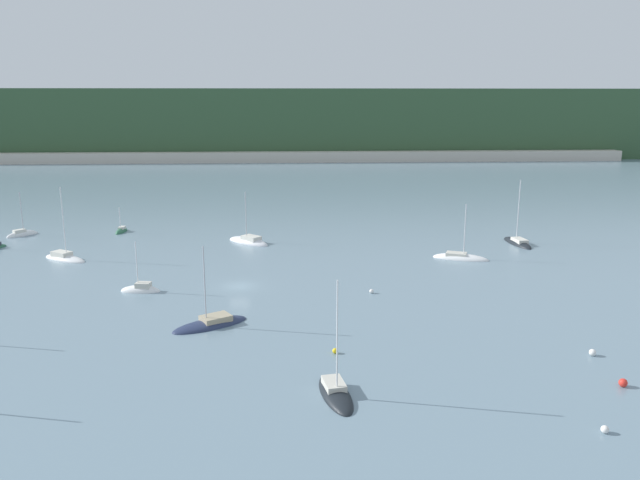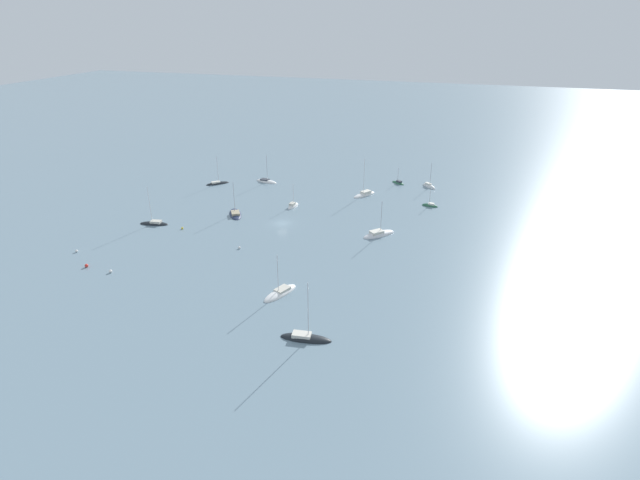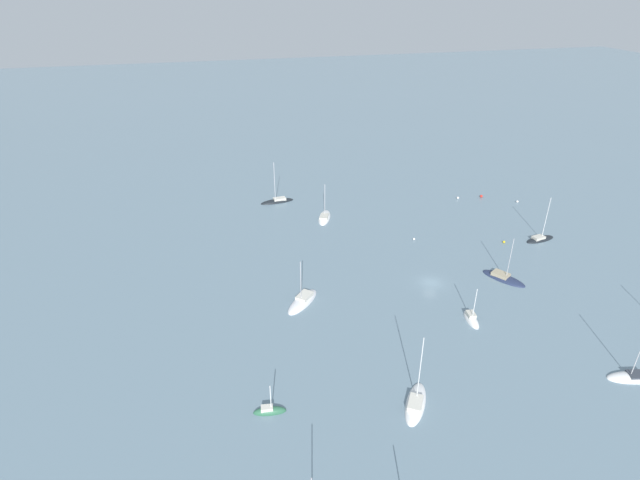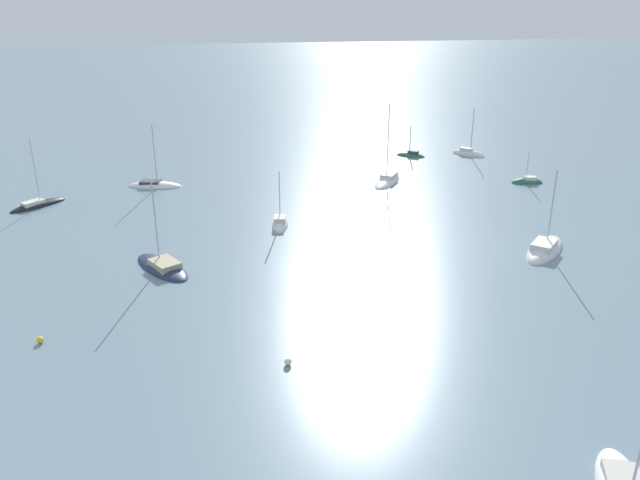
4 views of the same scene
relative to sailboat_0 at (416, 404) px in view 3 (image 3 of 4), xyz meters
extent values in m
plane|color=slate|center=(27.95, -15.69, -0.13)|extent=(600.00, 600.00, 0.00)
ellipsoid|color=white|center=(0.07, -0.04, -0.13)|extent=(8.48, 6.76, 1.46)
cube|color=silver|center=(-0.50, 0.32, 0.67)|extent=(3.54, 3.18, 0.80)
cylinder|color=silver|center=(0.42, -0.27, 5.71)|extent=(0.14, 0.14, 10.89)
ellipsoid|color=#2D6647|center=(3.72, 19.77, -0.13)|extent=(2.02, 4.66, 1.54)
cube|color=silver|center=(3.77, 20.13, 0.58)|extent=(1.21, 1.74, 0.57)
cylinder|color=silver|center=(3.69, 19.55, 2.43)|extent=(0.14, 0.14, 4.27)
ellipsoid|color=white|center=(15.36, -17.21, -0.13)|extent=(5.41, 2.53, 1.65)
cube|color=beige|center=(15.78, -17.26, 0.71)|extent=(2.03, 1.54, 0.78)
cylinder|color=silver|center=(15.11, -17.18, 3.38)|extent=(0.14, 0.14, 6.11)
ellipsoid|color=white|center=(-3.20, -33.11, -0.13)|extent=(4.19, 8.01, 1.51)
cube|color=#333842|center=(-3.33, -33.71, 0.51)|extent=(2.36, 3.08, 0.46)
cylinder|color=#B2B2B7|center=(-3.12, -32.74, 4.52)|extent=(0.14, 0.14, 8.47)
ellipsoid|color=black|center=(73.88, 6.35, -0.13)|extent=(3.43, 9.04, 1.55)
cube|color=silver|center=(73.96, 5.65, 0.61)|extent=(2.07, 3.35, 0.63)
cylinder|color=silver|center=(73.83, 6.79, 5.52)|extent=(0.14, 0.14, 10.46)
ellipsoid|color=#232D4C|center=(25.76, -30.12, -0.13)|extent=(9.11, 7.24, 1.27)
cube|color=tan|center=(26.36, -29.75, 0.55)|extent=(3.83, 3.51, 0.67)
cylinder|color=#B2B2B7|center=(25.39, -30.35, 4.57)|extent=(0.14, 0.14, 8.69)
ellipsoid|color=white|center=(61.32, -3.20, -0.13)|extent=(8.98, 5.77, 1.67)
cube|color=beige|center=(60.68, -2.95, 0.58)|extent=(3.59, 2.95, 0.50)
cylinder|color=silver|center=(61.71, -3.37, 4.41)|extent=(0.14, 0.14, 8.16)
ellipsoid|color=silver|center=(27.79, 9.82, -0.13)|extent=(8.54, 8.25, 1.91)
cube|color=silver|center=(28.31, 9.33, 0.78)|extent=(3.76, 3.70, 0.77)
cylinder|color=#B2B2B7|center=(27.46, 10.13, 4.52)|extent=(0.14, 0.14, 8.24)
ellipsoid|color=black|center=(38.21, -47.27, -0.13)|extent=(3.58, 7.88, 1.31)
cube|color=beige|center=(38.11, -46.68, 0.55)|extent=(2.08, 2.97, 0.65)
cylinder|color=silver|center=(38.28, -47.65, 5.16)|extent=(0.14, 0.14, 9.86)
sphere|color=white|center=(63.80, -40.54, 0.21)|extent=(0.68, 0.68, 0.68)
sphere|color=white|center=(57.82, -54.50, 0.17)|extent=(0.61, 0.61, 0.61)
sphere|color=red|center=(63.24, -47.15, 0.24)|extent=(0.75, 0.75, 0.75)
sphere|color=white|center=(45.09, -19.68, 0.15)|extent=(0.56, 0.56, 0.56)
sphere|color=yellow|center=(38.88, -38.52, 0.14)|extent=(0.54, 0.54, 0.54)
camera|label=1|loc=(34.11, -95.39, 24.42)|focal=35.00mm
camera|label=2|loc=(139.40, 29.09, 49.98)|focal=28.00mm
camera|label=3|loc=(-45.40, 25.32, 52.38)|focal=28.00mm
camera|label=4|loc=(84.34, -23.69, 25.50)|focal=35.00mm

